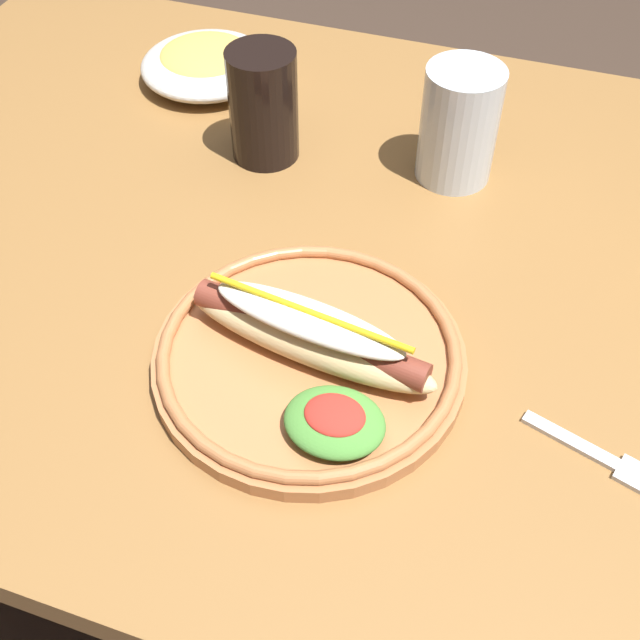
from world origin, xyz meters
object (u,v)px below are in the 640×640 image
water_cup (459,125)px  fork (602,457)px  soda_cup (263,105)px  side_bowl (206,63)px  hot_dog_plate (311,354)px

water_cup → fork: bearing=-59.3°
fork → soda_cup: 0.52m
fork → side_bowl: size_ratio=0.70×
hot_dog_plate → fork: (0.26, -0.01, -0.02)m
hot_dog_plate → soda_cup: size_ratio=2.18×
hot_dog_plate → side_bowl: size_ratio=1.66×
soda_cup → side_bowl: 0.19m
soda_cup → hot_dog_plate: bearing=-61.6°
hot_dog_plate → soda_cup: soda_cup is taller
fork → side_bowl: bearing=159.4°
hot_dog_plate → fork: 0.26m
hot_dog_plate → water_cup: water_cup is taller
hot_dog_plate → fork: hot_dog_plate is taller
side_bowl → water_cup: bearing=-15.0°
water_cup → side_bowl: water_cup is taller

